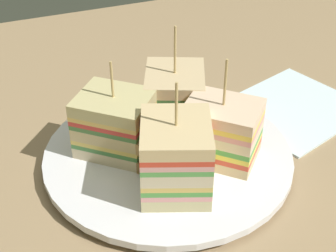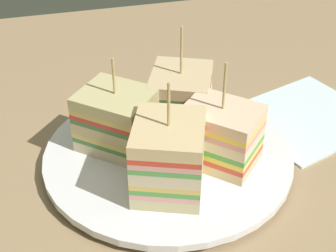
# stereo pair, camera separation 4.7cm
# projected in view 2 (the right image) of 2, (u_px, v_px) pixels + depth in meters

# --- Properties ---
(ground_plane) EXTENTS (1.24, 0.82, 0.02)m
(ground_plane) POSITION_uv_depth(u_px,v_px,m) (168.00, 169.00, 0.50)
(ground_plane) COLOR #9E805B
(plate) EXTENTS (0.24, 0.24, 0.01)m
(plate) POSITION_uv_depth(u_px,v_px,m) (168.00, 155.00, 0.49)
(plate) COLOR white
(plate) RESTS_ON ground_plane
(sandwich_wedge_0) EXTENTS (0.08, 0.08, 0.10)m
(sandwich_wedge_0) POSITION_uv_depth(u_px,v_px,m) (220.00, 135.00, 0.46)
(sandwich_wedge_0) COLOR #D7B888
(sandwich_wedge_0) RESTS_ON plate
(sandwich_wedge_1) EXTENTS (0.08, 0.09, 0.11)m
(sandwich_wedge_1) POSITION_uv_depth(u_px,v_px,m) (181.00, 99.00, 0.51)
(sandwich_wedge_1) COLOR beige
(sandwich_wedge_1) RESTS_ON plate
(sandwich_wedge_2) EXTENTS (0.09, 0.09, 0.10)m
(sandwich_wedge_2) POSITION_uv_depth(u_px,v_px,m) (117.00, 120.00, 0.48)
(sandwich_wedge_2) COLOR beige
(sandwich_wedge_2) RESTS_ON plate
(sandwich_wedge_3) EXTENTS (0.08, 0.08, 0.11)m
(sandwich_wedge_3) POSITION_uv_depth(u_px,v_px,m) (169.00, 157.00, 0.43)
(sandwich_wedge_3) COLOR beige
(sandwich_wedge_3) RESTS_ON plate
(napkin) EXTENTS (0.17, 0.16, 0.01)m
(napkin) POSITION_uv_depth(u_px,v_px,m) (306.00, 116.00, 0.56)
(napkin) COLOR white
(napkin) RESTS_ON ground_plane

